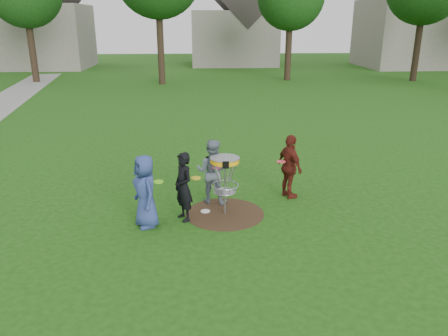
{
  "coord_description": "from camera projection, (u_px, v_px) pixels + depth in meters",
  "views": [
    {
      "loc": [
        -0.56,
        -9.08,
        4.2
      ],
      "look_at": [
        0.0,
        0.3,
        1.0
      ],
      "focal_mm": 35.0,
      "sensor_mm": 36.0,
      "label": 1
    }
  ],
  "objects": [
    {
      "name": "house_row",
      "position": [
        254.0,
        20.0,
        40.14
      ],
      "size": [
        44.5,
        10.65,
        11.62
      ],
      "color": "gray",
      "rests_on": "ground"
    },
    {
      "name": "disc_golf_basket",
      "position": [
        225.0,
        172.0,
        9.63
      ],
      "size": [
        0.66,
        0.67,
        1.38
      ],
      "color": "#9EA0A5",
      "rests_on": "ground"
    },
    {
      "name": "dirt_patch",
      "position": [
        225.0,
        213.0,
        9.96
      ],
      "size": [
        1.8,
        1.8,
        0.01
      ],
      "primitive_type": "cylinder",
      "color": "#47331E",
      "rests_on": "ground"
    },
    {
      "name": "held_discs",
      "position": [
        215.0,
        172.0,
        9.79
      ],
      "size": [
        3.05,
        1.4,
        0.05
      ],
      "color": "#81F81B",
      "rests_on": "ground"
    },
    {
      "name": "player_grey",
      "position": [
        212.0,
        171.0,
        10.37
      ],
      "size": [
        0.88,
        0.76,
        1.56
      ],
      "primitive_type": "imported",
      "rotation": [
        0.0,
        0.0,
        2.89
      ],
      "color": "slate",
      "rests_on": "ground"
    },
    {
      "name": "player_maroon",
      "position": [
        290.0,
        167.0,
        10.64
      ],
      "size": [
        0.71,
        1.01,
        1.6
      ],
      "primitive_type": "imported",
      "rotation": [
        0.0,
        0.0,
        1.95
      ],
      "color": "#5E1D15",
      "rests_on": "ground"
    },
    {
      "name": "disc_on_grass",
      "position": [
        205.0,
        211.0,
        10.06
      ],
      "size": [
        0.22,
        0.22,
        0.02
      ],
      "primitive_type": "cylinder",
      "color": "white",
      "rests_on": "ground"
    },
    {
      "name": "player_blue",
      "position": [
        145.0,
        191.0,
        9.14
      ],
      "size": [
        0.79,
        0.91,
        1.58
      ],
      "primitive_type": "imported",
      "rotation": [
        0.0,
        0.0,
        -1.11
      ],
      "color": "navy",
      "rests_on": "ground"
    },
    {
      "name": "player_black",
      "position": [
        183.0,
        187.0,
        9.44
      ],
      "size": [
        0.59,
        0.67,
        1.54
      ],
      "primitive_type": "imported",
      "rotation": [
        0.0,
        0.0,
        -1.08
      ],
      "color": "black",
      "rests_on": "ground"
    },
    {
      "name": "ground",
      "position": [
        225.0,
        214.0,
        9.96
      ],
      "size": [
        100.0,
        100.0,
        0.0
      ],
      "primitive_type": "plane",
      "color": "#19470F",
      "rests_on": "ground"
    }
  ]
}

